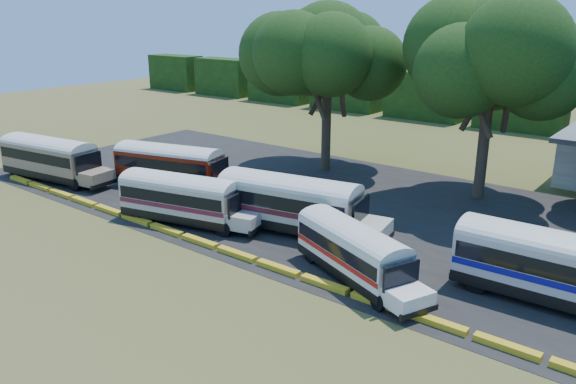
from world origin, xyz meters
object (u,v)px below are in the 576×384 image
Objects in this scene: bus_beige at (51,156)px; bus_cream_west at (183,196)px; bus_white_red at (354,249)px; tree_west at (328,49)px; bus_red at (172,164)px.

bus_cream_west is (15.92, -0.05, -0.20)m from bus_beige.
bus_white_red is 23.03m from tree_west.
tree_west is (-13.19, 16.78, 8.65)m from bus_white_red.
tree_west is (-0.16, 16.63, 8.47)m from bus_cream_west.
tree_west reaches higher than bus_beige.
bus_cream_west is (6.50, -4.67, -0.15)m from bus_red.
bus_red is at bearing 18.48° from bus_beige.
bus_beige is 28.95m from bus_white_red.
bus_red is at bearing -171.02° from bus_white_red.
bus_red reaches higher than bus_cream_west.
bus_red is at bearing -117.94° from tree_west.
bus_beige reaches higher than bus_white_red.
bus_red reaches higher than bus_white_red.
bus_white_red is at bearing -51.81° from tree_west.
bus_red is 20.12m from bus_white_red.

